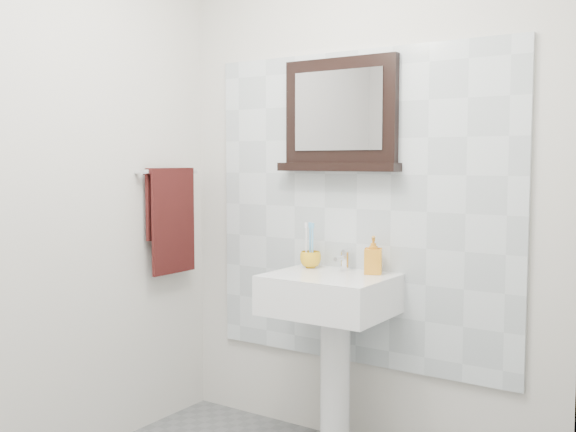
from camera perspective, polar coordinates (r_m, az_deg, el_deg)
The scene contains 11 objects.
back_wall at distance 3.25m, azimuth 6.04°, elevation 2.38°, with size 2.00×0.01×2.50m, color silver.
left_wall at distance 3.08m, azimuth -20.99°, elevation 1.97°, with size 0.01×2.20×2.50m, color silver.
right_wall at distance 1.85m, azimuth 17.59°, elevation 0.47°, with size 0.01×2.20×2.50m, color silver.
splashback at distance 3.24m, azimuth 5.92°, elevation 0.61°, with size 1.60×0.02×1.50m, color silver.
pedestal_sink at distance 3.14m, azimuth 3.62°, elevation -8.26°, with size 0.55×0.44×0.96m.
toothbrush_cup at distance 3.28m, azimuth 1.92°, elevation -3.71°, with size 0.10×0.10×0.08m, color gold.
toothbrushes at distance 3.28m, azimuth 1.91°, elevation -2.26°, with size 0.05×0.04×0.21m.
soap_dispenser at distance 3.12m, azimuth 7.23°, elevation -3.30°, with size 0.08×0.08×0.17m, color #CF6218.
framed_mirror at distance 3.26m, azimuth 4.45°, elevation 8.29°, with size 0.63×0.11×0.54m.
towel_bar at distance 3.56m, azimuth -10.00°, elevation 3.71°, with size 0.07×0.40×0.03m.
hand_towel at distance 3.56m, azimuth -9.87°, elevation 0.33°, with size 0.06×0.30×0.55m.
Camera 1 is at (1.52, -1.77, 1.38)m, focal length 42.00 mm.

